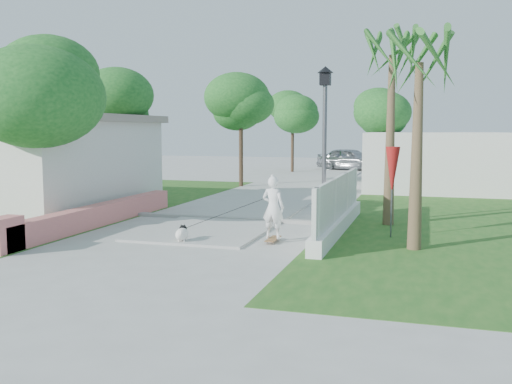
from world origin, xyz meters
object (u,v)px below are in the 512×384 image
(bollard, at_px, (272,188))
(patio_umbrella, at_px, (392,171))
(street_lamp, at_px, (324,141))
(skateboarder, at_px, (238,212))
(parked_car, at_px, (351,159))
(dog, at_px, (182,233))

(bollard, xyz_separation_m, patio_umbrella, (4.60, -5.50, 1.10))
(street_lamp, bearing_deg, bollard, 120.96)
(skateboarder, distance_m, parked_car, 25.19)
(patio_umbrella, relative_size, skateboarder, 0.98)
(street_lamp, height_order, skateboarder, street_lamp)
(street_lamp, relative_size, dog, 7.26)
(street_lamp, height_order, dog, street_lamp)
(street_lamp, xyz_separation_m, dog, (-2.88, -3.16, -2.19))
(street_lamp, relative_size, parked_car, 0.99)
(street_lamp, xyz_separation_m, patio_umbrella, (1.90, -1.00, -0.74))
(street_lamp, relative_size, bollard, 4.07)
(street_lamp, height_order, patio_umbrella, street_lamp)
(dog, distance_m, parked_car, 25.75)
(patio_umbrella, distance_m, dog, 5.44)
(bollard, height_order, dog, bollard)
(bollard, height_order, parked_car, parked_car)
(street_lamp, bearing_deg, dog, -132.34)
(bollard, xyz_separation_m, parked_car, (0.49, 18.08, 0.18))
(street_lamp, xyz_separation_m, skateboarder, (-1.64, -2.60, -1.70))
(patio_umbrella, bearing_deg, dog, -155.70)
(parked_car, bearing_deg, patio_umbrella, -152.48)
(street_lamp, xyz_separation_m, bollard, (-2.70, 4.50, -1.84))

